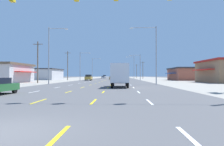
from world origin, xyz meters
The scene contains 24 objects.
ground_plane centered at (0.00, 66.00, 0.00)m, with size 572.00×572.00×0.00m, color #4C4C4F.
lot_apron_left centered at (-24.75, 66.00, 0.00)m, with size 28.00×440.00×0.01m, color gray.
lot_apron_right centered at (24.75, 66.00, 0.00)m, with size 28.00×440.00×0.01m, color gray.
lane_markings centered at (0.00, 104.50, 0.01)m, with size 10.64×227.60×0.01m.
signal_span_wire centered at (-0.02, 7.83, 5.37)m, with size 25.68×0.52×9.09m.
box_truck_inner_right_near centered at (3.38, 23.10, 1.84)m, with size 2.40×7.20×3.23m.
suv_far_left_mid centered at (-7.12, 62.04, 1.03)m, with size 1.98×4.90×1.98m.
sedan_inner_right_midfar centered at (3.50, 64.79, 0.76)m, with size 1.80×4.50×1.46m.
sedan_center_turn_far centered at (-0.18, 81.23, 0.76)m, with size 1.80×4.50×1.46m.
hatchback_center_turn_farther centered at (-0.25, 95.18, 0.78)m, with size 1.72×3.90×1.54m.
sedan_far_left_farthest centered at (-7.04, 118.54, 0.76)m, with size 1.80×4.50×1.46m.
suv_far_left_distant_a centered at (-6.87, 128.58, 1.03)m, with size 1.98×4.90×1.98m.
storefront_left_row_2 centered at (-27.14, 74.45, 2.21)m, with size 12.29×15.68×4.39m.
storefront_right_row_2 centered at (26.35, 67.84, 2.26)m, with size 10.27×16.00×4.48m.
streetlight_left_row_0 centered at (-9.83, 32.37, 6.17)m, with size 3.72×0.26×10.87m.
streetlight_right_row_0 centered at (9.64, 32.37, 6.34)m, with size 5.01×0.26×10.88m.
streetlight_left_row_1 centered at (-9.80, 62.59, 5.50)m, with size 3.65×0.26×9.58m.
streetlight_right_row_1 centered at (9.77, 62.59, 5.07)m, with size 3.69×0.26×8.74m.
streetlight_left_row_2 centered at (-9.73, 92.82, 5.86)m, with size 4.23×0.26×10.14m.
streetlight_right_row_2 centered at (9.79, 92.82, 6.25)m, with size 4.00×0.26×10.96m.
utility_pole_left_row_0 centered at (-14.90, 38.72, 4.81)m, with size 2.20×0.26×9.24m.
utility_pole_left_row_1 centered at (-15.41, 66.52, 5.39)m, with size 2.20×0.26×10.38m.
utility_pole_right_row_2 centered at (15.57, 103.30, 4.78)m, with size 2.20×0.26×9.18m.
utility_pole_right_row_3 centered at (14.88, 136.34, 4.99)m, with size 2.20×0.26×9.59m.
Camera 1 is at (3.42, -5.76, 1.64)m, focal length 32.65 mm.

